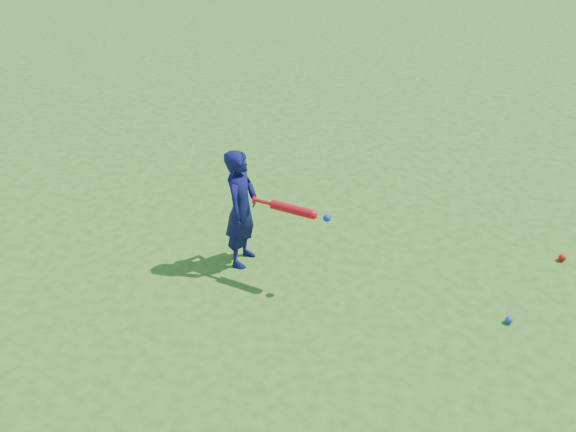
# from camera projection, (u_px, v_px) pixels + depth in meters

# --- Properties ---
(ground) EXTENTS (80.00, 80.00, 0.00)m
(ground) POSITION_uv_depth(u_px,v_px,m) (246.00, 267.00, 6.33)
(ground) COLOR #2B6518
(ground) RESTS_ON ground
(child) EXTENTS (0.36, 0.48, 1.21)m
(child) POSITION_uv_depth(u_px,v_px,m) (241.00, 208.00, 6.12)
(child) COLOR #0D0F3E
(child) RESTS_ON ground
(ground_ball_red) EXTENTS (0.07, 0.07, 0.07)m
(ground_ball_red) POSITION_uv_depth(u_px,v_px,m) (562.00, 258.00, 6.40)
(ground_ball_red) COLOR red
(ground_ball_red) RESTS_ON ground
(ground_ball_blue) EXTENTS (0.07, 0.07, 0.07)m
(ground_ball_blue) POSITION_uv_depth(u_px,v_px,m) (509.00, 320.00, 5.60)
(ground_ball_blue) COLOR #0B42C3
(ground_ball_blue) RESTS_ON ground
(bat_swing) EXTENTS (0.75, 0.28, 0.09)m
(bat_swing) POSITION_uv_depth(u_px,v_px,m) (296.00, 210.00, 5.76)
(bat_swing) COLOR red
(bat_swing) RESTS_ON ground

